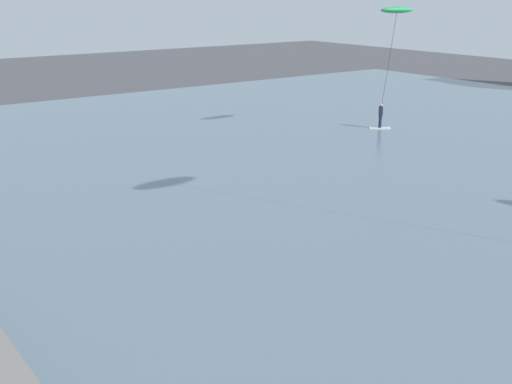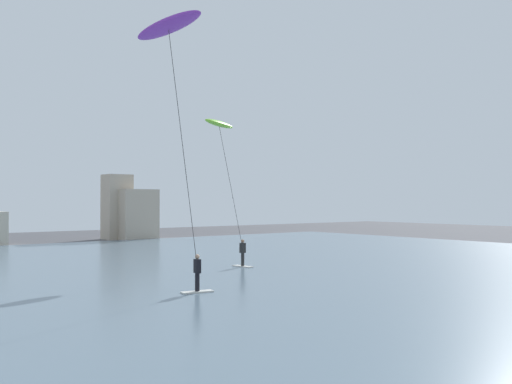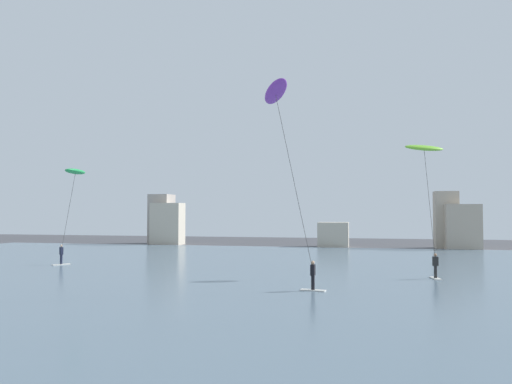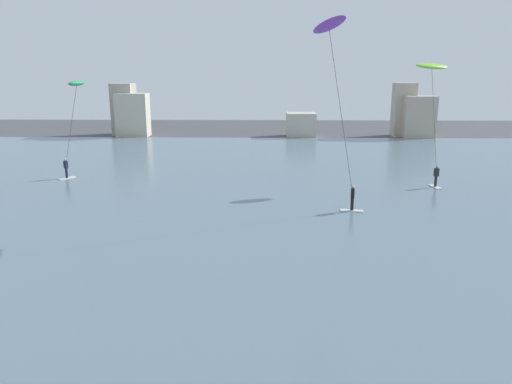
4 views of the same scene
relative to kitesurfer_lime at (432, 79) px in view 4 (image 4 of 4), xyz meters
The scene contains 5 objects.
water_bay 13.10m from the kitesurfer_lime, behind, with size 84.00×52.00×0.10m, color slate.
far_shore_buildings 30.60m from the kitesurfer_lime, 115.60° to the left, with size 42.17×5.08×6.92m.
kitesurfer_lime is the anchor object (origin of this frame).
kitesurfer_purple 12.74m from the kitesurfer_lime, 134.14° to the right, with size 3.74×3.23×11.57m.
kitesurfer_green 26.89m from the kitesurfer_lime, behind, with size 3.06×3.25×7.83m.
Camera 4 is at (-2.04, -5.38, 8.77)m, focal length 34.27 mm.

